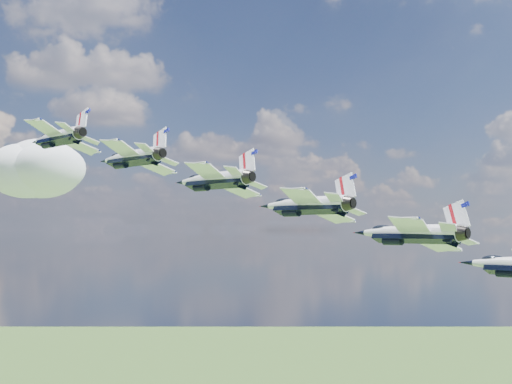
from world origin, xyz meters
name	(u,v)px	position (x,y,z in m)	size (l,w,h in m)	color
cloud_far	(37,169)	(-2.29, 244.07, 180.55)	(57.74, 45.37, 22.69)	white
jet_0	(56,138)	(-19.09, -2.92, 162.55)	(9.58, 14.19, 4.24)	silver
jet_1	(130,158)	(-10.96, -10.90, 159.41)	(9.58, 14.19, 4.24)	white
jet_2	(211,180)	(-2.83, -18.89, 156.27)	(9.58, 14.19, 4.24)	white
jet_3	(303,205)	(5.29, -26.87, 153.13)	(9.58, 14.19, 4.24)	white
jet_4	(406,233)	(13.42, -34.85, 149.99)	(9.58, 14.19, 4.24)	silver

